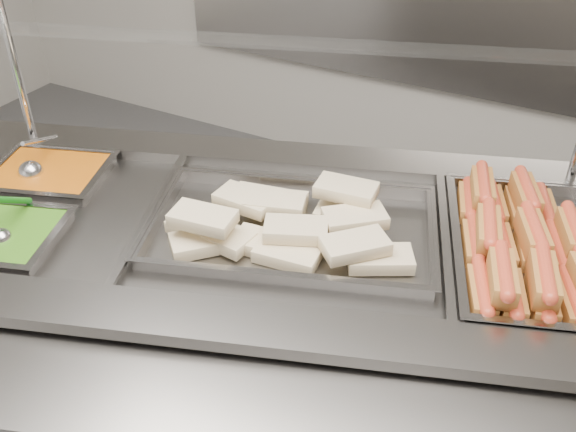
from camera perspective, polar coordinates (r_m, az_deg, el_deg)
The scene contains 10 objects.
steam_counter at distance 2.09m, azimuth -1.54°, elevation -11.77°, with size 2.28×1.56×1.00m.
tray_rail at distance 1.39m, azimuth -6.03°, elevation -15.95°, with size 1.98×1.03×0.06m.
sneeze_guard at distance 1.78m, azimuth -0.61°, elevation 14.76°, with size 1.84×0.92×0.49m.
pan_hotdogs at distance 1.82m, azimuth 20.41°, elevation -3.58°, with size 0.56×0.70×0.11m.
pan_wraps at distance 1.77m, azimuth 0.36°, elevation -1.48°, with size 0.86×0.67×0.08m.
pan_beans at distance 2.14m, azimuth -20.28°, elevation 2.71°, with size 0.40×0.36×0.11m.
hotdogs_in_buns at distance 1.77m, azimuth 20.47°, elevation -2.51°, with size 0.50×0.62×0.13m.
tortilla_wraps at distance 1.73m, azimuth -0.53°, elevation -0.65°, with size 0.67×0.46×0.11m.
ladle at distance 2.12m, azimuth -21.81°, elevation 3.76°, with size 0.11×0.22×0.15m.
serving_spoon at distance 1.86m, azimuth -23.97°, elevation -1.30°, with size 0.10×0.19×0.16m.
Camera 1 is at (0.86, -0.78, 2.02)m, focal length 40.00 mm.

